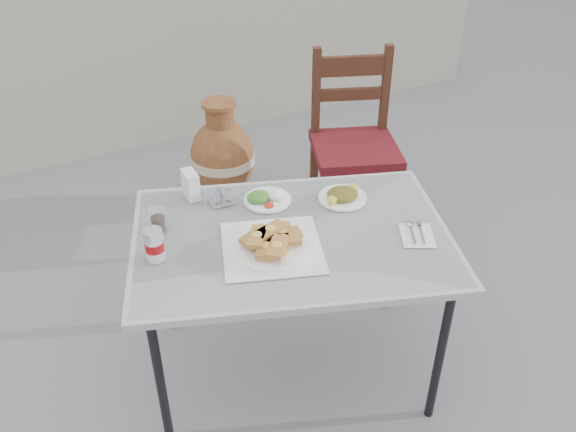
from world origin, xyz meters
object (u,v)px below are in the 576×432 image
pide_plate (272,240)px  salad_chopped_plate (342,196)px  cola_glass (158,220)px  napkin_holder (191,185)px  soda_can (154,245)px  condiment_caddy (221,198)px  salad_rice_plate (267,197)px  terracotta_urn (223,158)px  chair (354,143)px  cafe_table (292,245)px

pide_plate → salad_chopped_plate: bearing=22.7°
cola_glass → napkin_holder: size_ratio=0.77×
soda_can → cola_glass: soda_can is taller
condiment_caddy → salad_chopped_plate: bearing=-23.5°
salad_rice_plate → napkin_holder: size_ratio=1.66×
salad_chopped_plate → terracotta_urn: (-0.05, 1.23, -0.42)m
pide_plate → chair: bearing=44.0°
cola_glass → chair: size_ratio=0.09×
pide_plate → chair: 1.28m
salad_rice_plate → terracotta_urn: size_ratio=0.29×
napkin_holder → terracotta_urn: size_ratio=0.17×
cola_glass → terracotta_urn: cola_glass is taller
cafe_table → salad_rice_plate: (0.01, 0.24, 0.07)m
chair → terracotta_urn: 0.79m
salad_rice_plate → salad_chopped_plate: size_ratio=0.97×
cafe_table → napkin_holder: napkin_holder is taller
cola_glass → condiment_caddy: cola_glass is taller
soda_can → chair: chair is taller
cafe_table → napkin_holder: (-0.24, 0.41, 0.11)m
salad_rice_plate → chair: 1.01m
soda_can → chair: bearing=30.0°
pide_plate → condiment_caddy: bearing=98.1°
napkin_holder → cola_glass: bearing=-139.6°
cafe_table → napkin_holder: 0.49m
cafe_table → soda_can: 0.51m
napkin_holder → chair: (1.05, 0.42, -0.25)m
soda_can → terracotta_urn: (0.73, 1.27, -0.47)m
condiment_caddy → pide_plate: bearing=-81.9°
napkin_holder → chair: bearing=21.9°
salad_rice_plate → napkin_holder: napkin_holder is taller
terracotta_urn → salad_chopped_plate: bearing=-87.6°
salad_chopped_plate → terracotta_urn: 1.30m
cafe_table → napkin_holder: size_ratio=11.98×
napkin_holder → pide_plate: bearing=-72.7°
soda_can → napkin_holder: 0.41m
cafe_table → condiment_caddy: 0.36m
salad_chopped_plate → terracotta_urn: bearing=92.4°
soda_can → chair: (1.30, 0.75, -0.26)m
pide_plate → salad_chopped_plate: (0.39, 0.16, -0.02)m
salad_chopped_plate → chair: size_ratio=0.20×
cola_glass → salad_rice_plate: bearing=-1.1°
cola_glass → napkin_holder: bearing=40.5°
pide_plate → napkin_holder: 0.48m
salad_chopped_plate → soda_can: soda_can is taller
cafe_table → salad_rice_plate: size_ratio=7.23×
napkin_holder → terracotta_urn: 1.16m
terracotta_urn → cola_glass: bearing=-121.3°
soda_can → cafe_table: bearing=-9.8°
salad_chopped_plate → soda_can: size_ratio=1.61×
cafe_table → chair: (0.80, 0.83, -0.15)m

